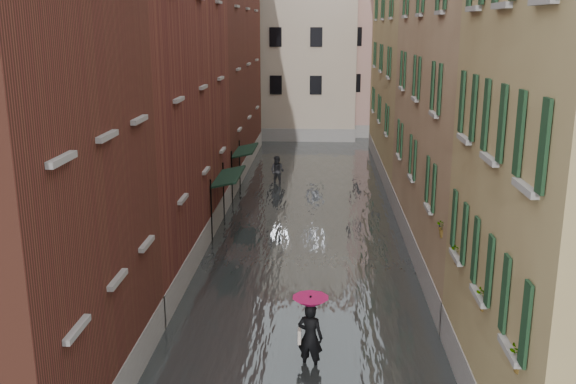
# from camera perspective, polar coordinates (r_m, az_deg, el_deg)

# --- Properties ---
(ground) EXTENTS (120.00, 120.00, 0.00)m
(ground) POSITION_cam_1_polar(r_m,az_deg,el_deg) (17.37, 0.94, -15.89)
(ground) COLOR #515153
(ground) RESTS_ON ground
(floodwater) EXTENTS (10.00, 60.00, 0.20)m
(floodwater) POSITION_cam_1_polar(r_m,az_deg,el_deg) (29.30, 1.91, -2.73)
(floodwater) COLOR #454B4C
(floodwater) RESTS_ON ground
(building_left_mid) EXTENTS (6.00, 14.00, 12.50)m
(building_left_mid) POSITION_cam_1_polar(r_m,az_deg,el_deg) (25.25, -14.44, 8.30)
(building_left_mid) COLOR brown
(building_left_mid) RESTS_ON ground
(building_left_far) EXTENTS (6.00, 16.00, 14.00)m
(building_left_far) POSITION_cam_1_polar(r_m,az_deg,el_deg) (39.73, -8.02, 11.82)
(building_left_far) COLOR brown
(building_left_far) RESTS_ON ground
(building_right_mid) EXTENTS (6.00, 14.00, 13.00)m
(building_right_mid) POSITION_cam_1_polar(r_m,az_deg,el_deg) (24.93, 18.32, 8.53)
(building_right_mid) COLOR tan
(building_right_mid) RESTS_ON ground
(building_right_far) EXTENTS (6.00, 16.00, 11.50)m
(building_right_far) POSITION_cam_1_polar(r_m,az_deg,el_deg) (39.62, 12.66, 9.80)
(building_right_far) COLOR #957B4D
(building_right_far) RESTS_ON ground
(building_end_cream) EXTENTS (12.00, 9.00, 13.00)m
(building_end_cream) POSITION_cam_1_polar(r_m,az_deg,el_deg) (53.14, -0.74, 12.08)
(building_end_cream) COLOR #BEAF97
(building_end_cream) RESTS_ON ground
(building_end_pink) EXTENTS (10.00, 9.00, 12.00)m
(building_end_pink) POSITION_cam_1_polar(r_m,az_deg,el_deg) (55.31, 8.94, 11.49)
(building_end_pink) COLOR tan
(building_end_pink) RESTS_ON ground
(awning_near) EXTENTS (1.09, 3.36, 2.80)m
(awning_near) POSITION_cam_1_polar(r_m,az_deg,el_deg) (27.62, -5.36, 1.25)
(awning_near) COLOR black
(awning_near) RESTS_ON ground
(awning_far) EXTENTS (1.09, 3.12, 2.80)m
(awning_far) POSITION_cam_1_polar(r_m,az_deg,el_deg) (33.39, -3.89, 3.59)
(awning_far) COLOR black
(awning_far) RESTS_ON ground
(window_planters) EXTENTS (0.59, 8.25, 0.84)m
(window_planters) POSITION_cam_1_polar(r_m,az_deg,el_deg) (15.49, 16.37, -6.05)
(window_planters) COLOR brown
(window_planters) RESTS_ON ground
(pedestrian_main) EXTENTS (0.96, 0.96, 2.06)m
(pedestrian_main) POSITION_cam_1_polar(r_m,az_deg,el_deg) (17.00, 1.99, -11.88)
(pedestrian_main) COLOR black
(pedestrian_main) RESTS_ON ground
(pedestrian_far) EXTENTS (1.02, 0.92, 1.72)m
(pedestrian_far) POSITION_cam_1_polar(r_m,az_deg,el_deg) (36.13, -0.95, 1.86)
(pedestrian_far) COLOR black
(pedestrian_far) RESTS_ON ground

